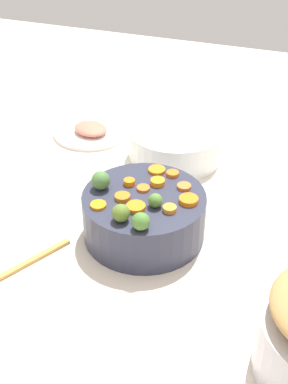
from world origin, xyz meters
TOP-DOWN VIEW (x-y plane):
  - tabletop at (0.00, 0.00)m, footprint 2.40×2.40m
  - serving_bowl_carrots at (-0.02, -0.06)m, footprint 0.26×0.26m
  - carrot_slice_0 at (-0.02, -0.11)m, footprint 0.05×0.05m
  - carrot_slice_1 at (0.01, 0.04)m, footprint 0.03×0.03m
  - carrot_slice_2 at (-0.06, -0.08)m, footprint 0.04×0.04m
  - carrot_slice_3 at (-0.03, 0.04)m, footprint 0.04×0.04m
  - carrot_slice_4 at (0.05, 0.00)m, footprint 0.03×0.03m
  - carrot_slice_5 at (-0.10, -0.12)m, footprint 0.04×0.04m
  - carrot_slice_6 at (-0.07, -0.03)m, footprint 0.03×0.03m
  - carrot_slice_7 at (-0.01, -0.01)m, footprint 0.03×0.03m
  - carrot_slice_8 at (-0.03, -0.04)m, footprint 0.03×0.03m
  - carrot_slice_9 at (0.07, -0.05)m, footprint 0.05×0.05m
  - carrot_slice_10 at (0.04, -0.09)m, footprint 0.03×0.03m
  - brussels_sprout_0 at (-0.12, -0.06)m, footprint 0.04×0.04m
  - brussels_sprout_1 at (-0.04, -0.15)m, footprint 0.04×0.04m
  - brussels_sprout_2 at (0.01, -0.16)m, footprint 0.04×0.04m
  - brussels_sprout_3 at (0.01, -0.08)m, footprint 0.03×0.03m
  - casserole_dish at (-0.06, 0.28)m, footprint 0.25×0.25m
  - ham_plate at (-0.33, 0.33)m, footprint 0.22×0.22m
  - ham_slice_main at (-0.32, 0.31)m, footprint 0.13×0.12m

SIDE VIEW (x-z plane):
  - tabletop at x=0.00m, z-range 0.00..0.02m
  - ham_plate at x=-0.33m, z-range 0.02..0.03m
  - ham_slice_main at x=-0.32m, z-range 0.03..0.06m
  - casserole_dish at x=-0.06m, z-range 0.02..0.11m
  - serving_bowl_carrots at x=-0.02m, z-range 0.02..0.12m
  - carrot_slice_5 at x=-0.10m, z-range 0.12..0.13m
  - carrot_slice_8 at x=-0.03m, z-range 0.12..0.13m
  - carrot_slice_3 at x=-0.03m, z-range 0.12..0.13m
  - carrot_slice_4 at x=0.05m, z-range 0.12..0.13m
  - carrot_slice_1 at x=0.01m, z-range 0.12..0.13m
  - carrot_slice_2 at x=-0.06m, z-range 0.12..0.13m
  - carrot_slice_0 at x=-0.02m, z-range 0.12..0.13m
  - carrot_slice_10 at x=0.04m, z-range 0.12..0.13m
  - carrot_slice_9 at x=0.07m, z-range 0.12..0.13m
  - carrot_slice_7 at x=-0.01m, z-range 0.12..0.14m
  - carrot_slice_6 at x=-0.07m, z-range 0.12..0.14m
  - brussels_sprout_3 at x=0.01m, z-range 0.12..0.15m
  - brussels_sprout_2 at x=0.01m, z-range 0.12..0.16m
  - brussels_sprout_1 at x=-0.04m, z-range 0.12..0.16m
  - brussels_sprout_0 at x=-0.12m, z-range 0.12..0.16m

